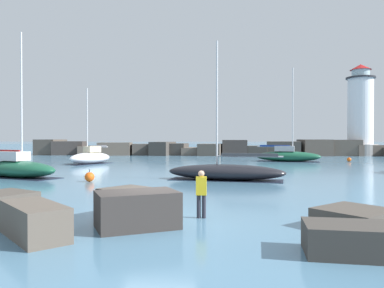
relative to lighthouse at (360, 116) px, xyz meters
The scene contains 12 objects.
ground_plane 55.50m from the lighthouse, 116.54° to the right, with size 600.00×600.00×0.00m, color teal.
open_sea_beyond 64.46m from the lighthouse, 112.58° to the left, with size 400.00×116.00×0.01m.
breakwater_jetty 24.99m from the lighthouse, behind, with size 58.44×6.61×2.56m.
lighthouse is the anchor object (origin of this frame).
foreground_rocks 56.28m from the lighthouse, 116.87° to the right, with size 16.70×8.32×1.11m.
sailboat_moored_1 43.40m from the lighthouse, 120.95° to the right, with size 8.03×3.50×9.15m.
sailboat_moored_2 22.77m from the lighthouse, 131.01° to the right, with size 7.78×3.69×11.06m.
sailboat_moored_3 43.00m from the lighthouse, 148.39° to the right, with size 4.31×5.53×8.05m.
sailboat_moored_4 51.90m from the lighthouse, 135.54° to the right, with size 7.48×4.82×10.12m.
mooring_buoy_orange_near 49.60m from the lighthouse, 128.62° to the right, with size 0.61×0.61×0.81m.
mooring_buoy_far_side 19.03m from the lighthouse, 113.91° to the right, with size 0.50×0.50×0.70m.
person_on_rocks 54.23m from the lighthouse, 115.45° to the right, with size 0.36×0.22×1.64m.
Camera 1 is at (2.04, -12.17, 2.73)m, focal length 35.00 mm.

